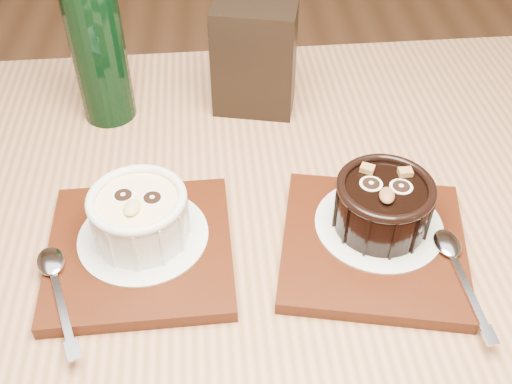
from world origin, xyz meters
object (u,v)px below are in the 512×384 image
tray_right (373,245)px  ramekin_dark (383,203)px  table (227,307)px  green_bottle (98,48)px  ramekin_white (139,214)px  tray_left (141,250)px  condiment_stand (254,60)px

tray_right → ramekin_dark: (0.01, 0.02, 0.04)m
table → green_bottle: (-0.14, 0.25, 0.19)m
ramekin_white → green_bottle: (-0.06, 0.23, 0.05)m
ramekin_dark → green_bottle: green_bottle is taller
ramekin_white → tray_left: bearing=-93.8°
tray_left → ramekin_dark: bearing=2.9°
ramekin_dark → green_bottle: 0.38m
condiment_stand → green_bottle: 0.19m
tray_right → green_bottle: green_bottle is taller
ramekin_dark → condiment_stand: size_ratio=0.69×
ramekin_dark → tray_left: bearing=-165.4°
table → ramekin_dark: size_ratio=12.64×
ramekin_white → ramekin_dark: size_ratio=0.99×
ramekin_dark → condiment_stand: condiment_stand is taller
green_bottle → tray_left: bearing=-76.8°
tray_left → table: bearing=-2.5°
ramekin_dark → table: bearing=-162.6°
ramekin_white → green_bottle: bearing=115.4°
table → ramekin_dark: 0.21m
condiment_stand → ramekin_dark: bearing=-64.6°
table → green_bottle: bearing=119.4°
tray_left → green_bottle: bearing=103.2°
ramekin_dark → green_bottle: bearing=153.8°
tray_left → tray_right: 0.23m
table → tray_right: tray_right is taller
table → condiment_stand: size_ratio=8.76×
condiment_stand → green_bottle: green_bottle is taller
table → ramekin_dark: (0.16, 0.02, 0.14)m
tray_left → green_bottle: green_bottle is taller
tray_left → ramekin_white: 0.04m
tray_right → ramekin_dark: ramekin_dark is taller
tray_right → ramekin_dark: bearing=65.9°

